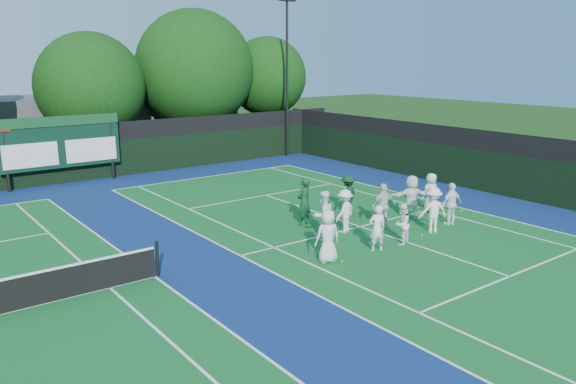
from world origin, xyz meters
TOP-DOWN VIEW (x-y plane):
  - ground at (0.00, 0.00)m, footprint 120.00×120.00m
  - court_apron at (-6.00, 1.00)m, footprint 34.00×32.00m
  - near_court at (0.00, 1.00)m, footprint 11.05×23.85m
  - back_fence at (-6.00, 16.00)m, footprint 34.00×0.08m
  - divider_fence_right at (9.00, 1.00)m, footprint 0.08×32.00m
  - scoreboard at (-7.01, 15.59)m, footprint 6.00×0.21m
  - clubhouse at (-2.00, 24.00)m, footprint 18.00×6.00m
  - light_pole_right at (7.50, 15.70)m, footprint 1.20×0.30m
  - tree_c at (-3.84, 19.58)m, footprint 6.29×6.29m
  - tree_d at (2.97, 19.58)m, footprint 7.69×7.69m
  - tree_e at (8.72, 19.58)m, footprint 5.61×5.61m
  - tennis_ball_0 at (-3.19, -1.46)m, footprint 0.07×0.07m
  - tennis_ball_1 at (3.04, 0.77)m, footprint 0.07×0.07m
  - tennis_ball_2 at (4.98, -0.03)m, footprint 0.07×0.07m
  - tennis_ball_4 at (1.09, 1.45)m, footprint 0.07×0.07m
  - tennis_ball_5 at (1.01, -1.21)m, footprint 0.07×0.07m
  - player_front_0 at (-3.54, -1.14)m, footprint 0.95×0.73m
  - player_front_1 at (-1.52, -1.35)m, footprint 0.69×0.59m
  - player_front_2 at (-0.30, -1.36)m, footprint 0.86×0.77m
  - player_front_3 at (1.67, -1.12)m, footprint 1.27×0.99m
  - player_front_4 at (3.03, -0.93)m, footprint 1.03×0.53m
  - player_back_0 at (-2.17, 0.68)m, footprint 0.89×0.70m
  - player_back_1 at (-0.94, 0.89)m, footprint 1.19×0.89m
  - player_back_2 at (0.63, 0.40)m, footprint 1.10×0.64m
  - player_back_3 at (2.46, 0.61)m, footprint 1.74×1.19m
  - player_back_4 at (4.02, 0.88)m, footprint 0.87×0.63m
  - coach_left at (-1.60, 2.49)m, footprint 0.78×0.60m
  - coach_right at (0.80, 2.59)m, footprint 1.25×0.98m

SIDE VIEW (x-z plane):
  - ground at x=0.00m, z-range 0.00..0.00m
  - court_apron at x=-6.00m, z-range 0.00..0.01m
  - near_court at x=0.00m, z-range 0.01..0.01m
  - tennis_ball_0 at x=-3.19m, z-range 0.00..0.07m
  - tennis_ball_1 at x=3.04m, z-range 0.00..0.07m
  - tennis_ball_2 at x=4.98m, z-range 0.00..0.07m
  - tennis_ball_4 at x=1.09m, z-range 0.00..0.07m
  - tennis_ball_5 at x=1.01m, z-range 0.00..0.07m
  - player_front_2 at x=-0.30m, z-range 0.00..1.47m
  - player_front_1 at x=-1.52m, z-range 0.00..1.61m
  - player_back_1 at x=-0.94m, z-range 0.00..1.64m
  - player_back_4 at x=4.02m, z-range 0.00..1.64m
  - player_front_4 at x=3.03m, z-range 0.00..1.69m
  - coach_right at x=0.80m, z-range 0.00..1.70m
  - player_front_0 at x=-3.54m, z-range 0.00..1.73m
  - player_front_3 at x=1.67m, z-range 0.00..1.73m
  - player_back_2 at x=0.63m, z-range 0.00..1.75m
  - player_back_3 at x=2.46m, z-range 0.00..1.81m
  - player_back_0 at x=-2.17m, z-range 0.00..1.81m
  - coach_left at x=-1.60m, z-range 0.00..1.91m
  - back_fence at x=-6.00m, z-range -0.14..2.86m
  - divider_fence_right at x=9.00m, z-range -0.14..2.86m
  - clubhouse at x=-2.00m, z-range 0.00..4.00m
  - scoreboard at x=-7.01m, z-range 0.42..3.97m
  - tree_c at x=-3.84m, z-range 0.64..8.55m
  - tree_e at x=8.72m, z-range 0.99..8.89m
  - tree_d at x=2.97m, z-range 0.71..10.21m
  - light_pole_right at x=7.50m, z-range 1.24..11.36m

